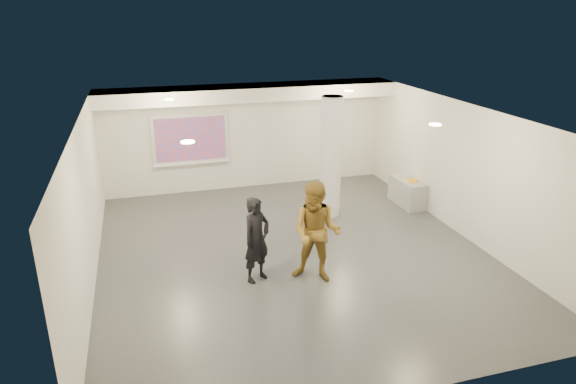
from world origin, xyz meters
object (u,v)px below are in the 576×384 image
object	(u,v)px
credenza	(407,192)
woman	(257,240)
projection_screen	(191,140)
man	(317,232)
column	(331,158)

from	to	relation	value
credenza	woman	world-z (taller)	woman
projection_screen	credenza	size ratio (longest dim) A/B	1.78
projection_screen	man	world-z (taller)	projection_screen
projection_screen	woman	distance (m)	5.41
projection_screen	man	size ratio (longest dim) A/B	1.06
column	man	world-z (taller)	column
woman	man	size ratio (longest dim) A/B	0.85
column	man	size ratio (longest dim) A/B	1.52
projection_screen	woman	size ratio (longest dim) A/B	1.25
column	man	distance (m)	3.33
column	credenza	distance (m)	2.50
column	projection_screen	bearing A→B (deg)	139.44
credenza	woman	size ratio (longest dim) A/B	0.70
projection_screen	man	distance (m)	5.91
column	projection_screen	world-z (taller)	column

